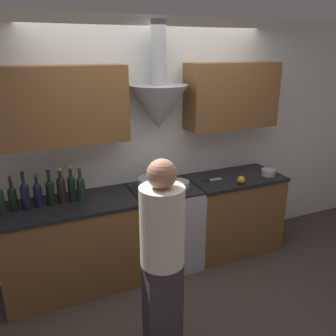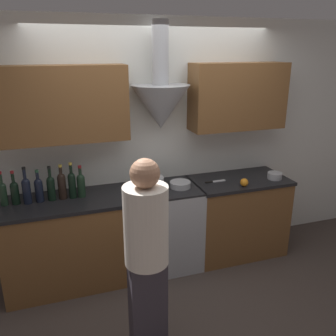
{
  "view_description": "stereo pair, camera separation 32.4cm",
  "coord_description": "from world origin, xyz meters",
  "px_view_note": "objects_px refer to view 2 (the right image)",
  "views": [
    {
      "loc": [
        -1.35,
        -2.85,
        2.29
      ],
      "look_at": [
        0.0,
        0.21,
        1.16
      ],
      "focal_mm": 38.0,
      "sensor_mm": 36.0,
      "label": 1
    },
    {
      "loc": [
        -1.05,
        -2.97,
        2.29
      ],
      "look_at": [
        0.0,
        0.21,
        1.16
      ],
      "focal_mm": 38.0,
      "sensor_mm": 36.0,
      "label": 2
    }
  ],
  "objects_px": {
    "wine_bottle_3": "(39,189)",
    "wine_bottle_4": "(51,187)",
    "stove_range": "(165,226)",
    "mixing_bowl": "(180,184)",
    "orange_fruit": "(244,182)",
    "wine_bottle_1": "(15,191)",
    "saucepan": "(275,176)",
    "wine_bottle_0": "(3,192)",
    "wine_bottle_2": "(26,189)",
    "wine_bottle_6": "(72,184)",
    "stock_pot": "(151,184)",
    "wine_bottle_7": "(81,184)",
    "person_foreground_left": "(147,255)",
    "wine_bottle_5": "(62,184)"
  },
  "relations": [
    {
      "from": "wine_bottle_4",
      "to": "orange_fruit",
      "type": "relative_size",
      "value": 3.96
    },
    {
      "from": "stove_range",
      "to": "saucepan",
      "type": "bearing_deg",
      "value": -5.75
    },
    {
      "from": "stock_pot",
      "to": "orange_fruit",
      "type": "height_order",
      "value": "stock_pot"
    },
    {
      "from": "wine_bottle_3",
      "to": "wine_bottle_7",
      "type": "relative_size",
      "value": 0.99
    },
    {
      "from": "wine_bottle_0",
      "to": "wine_bottle_2",
      "type": "distance_m",
      "value": 0.21
    },
    {
      "from": "stock_pot",
      "to": "mixing_bowl",
      "type": "distance_m",
      "value": 0.32
    },
    {
      "from": "stove_range",
      "to": "person_foreground_left",
      "type": "relative_size",
      "value": 0.56
    },
    {
      "from": "person_foreground_left",
      "to": "wine_bottle_3",
      "type": "bearing_deg",
      "value": 121.51
    },
    {
      "from": "person_foreground_left",
      "to": "wine_bottle_6",
      "type": "bearing_deg",
      "value": 109.68
    },
    {
      "from": "wine_bottle_0",
      "to": "wine_bottle_7",
      "type": "bearing_deg",
      "value": -1.84
    },
    {
      "from": "wine_bottle_3",
      "to": "wine_bottle_4",
      "type": "distance_m",
      "value": 0.11
    },
    {
      "from": "wine_bottle_3",
      "to": "wine_bottle_6",
      "type": "bearing_deg",
      "value": -0.5
    },
    {
      "from": "stove_range",
      "to": "wine_bottle_4",
      "type": "distance_m",
      "value": 1.27
    },
    {
      "from": "wine_bottle_1",
      "to": "saucepan",
      "type": "xyz_separation_m",
      "value": [
        2.69,
        -0.18,
        -0.09
      ]
    },
    {
      "from": "wine_bottle_6",
      "to": "saucepan",
      "type": "distance_m",
      "value": 2.18
    },
    {
      "from": "wine_bottle_5",
      "to": "wine_bottle_4",
      "type": "bearing_deg",
      "value": -176.61
    },
    {
      "from": "wine_bottle_6",
      "to": "person_foreground_left",
      "type": "relative_size",
      "value": 0.22
    },
    {
      "from": "wine_bottle_1",
      "to": "orange_fruit",
      "type": "relative_size",
      "value": 3.8
    },
    {
      "from": "orange_fruit",
      "to": "wine_bottle_3",
      "type": "bearing_deg",
      "value": 172.7
    },
    {
      "from": "wine_bottle_4",
      "to": "mixing_bowl",
      "type": "height_order",
      "value": "wine_bottle_4"
    },
    {
      "from": "mixing_bowl",
      "to": "orange_fruit",
      "type": "bearing_deg",
      "value": -15.85
    },
    {
      "from": "wine_bottle_0",
      "to": "person_foreground_left",
      "type": "distance_m",
      "value": 1.6
    },
    {
      "from": "stove_range",
      "to": "wine_bottle_4",
      "type": "xyz_separation_m",
      "value": [
        -1.12,
        0.04,
        0.59
      ]
    },
    {
      "from": "wine_bottle_7",
      "to": "mixing_bowl",
      "type": "bearing_deg",
      "value": -4.08
    },
    {
      "from": "stove_range",
      "to": "saucepan",
      "type": "xyz_separation_m",
      "value": [
        1.24,
        -0.13,
        0.49
      ]
    },
    {
      "from": "wine_bottle_2",
      "to": "mixing_bowl",
      "type": "height_order",
      "value": "wine_bottle_2"
    },
    {
      "from": "wine_bottle_6",
      "to": "wine_bottle_3",
      "type": "bearing_deg",
      "value": 179.5
    },
    {
      "from": "stock_pot",
      "to": "wine_bottle_7",
      "type": "bearing_deg",
      "value": 175.12
    },
    {
      "from": "wine_bottle_0",
      "to": "person_foreground_left",
      "type": "height_order",
      "value": "person_foreground_left"
    },
    {
      "from": "wine_bottle_6",
      "to": "wine_bottle_1",
      "type": "bearing_deg",
      "value": 178.4
    },
    {
      "from": "wine_bottle_3",
      "to": "mixing_bowl",
      "type": "bearing_deg",
      "value": -3.15
    },
    {
      "from": "wine_bottle_2",
      "to": "mixing_bowl",
      "type": "relative_size",
      "value": 1.64
    },
    {
      "from": "wine_bottle_1",
      "to": "person_foreground_left",
      "type": "relative_size",
      "value": 0.2
    },
    {
      "from": "wine_bottle_0",
      "to": "wine_bottle_7",
      "type": "height_order",
      "value": "wine_bottle_0"
    },
    {
      "from": "wine_bottle_5",
      "to": "wine_bottle_7",
      "type": "distance_m",
      "value": 0.18
    },
    {
      "from": "orange_fruit",
      "to": "wine_bottle_4",
      "type": "bearing_deg",
      "value": 172.29
    },
    {
      "from": "wine_bottle_6",
      "to": "stock_pot",
      "type": "height_order",
      "value": "wine_bottle_6"
    },
    {
      "from": "wine_bottle_7",
      "to": "person_foreground_left",
      "type": "bearing_deg",
      "value": -73.95
    },
    {
      "from": "wine_bottle_1",
      "to": "saucepan",
      "type": "relative_size",
      "value": 2.01
    },
    {
      "from": "wine_bottle_5",
      "to": "orange_fruit",
      "type": "xyz_separation_m",
      "value": [
        1.83,
        -0.27,
        -0.1
      ]
    },
    {
      "from": "wine_bottle_1",
      "to": "wine_bottle_4",
      "type": "bearing_deg",
      "value": -2.07
    },
    {
      "from": "stove_range",
      "to": "wine_bottle_1",
      "type": "xyz_separation_m",
      "value": [
        -1.44,
        0.05,
        0.58
      ]
    },
    {
      "from": "wine_bottle_3",
      "to": "wine_bottle_7",
      "type": "xyz_separation_m",
      "value": [
        0.39,
        -0.01,
        0.0
      ]
    },
    {
      "from": "wine_bottle_3",
      "to": "stock_pot",
      "type": "relative_size",
      "value": 1.2
    },
    {
      "from": "wine_bottle_4",
      "to": "wine_bottle_5",
      "type": "relative_size",
      "value": 0.99
    },
    {
      "from": "stove_range",
      "to": "mixing_bowl",
      "type": "height_order",
      "value": "mixing_bowl"
    },
    {
      "from": "wine_bottle_2",
      "to": "saucepan",
      "type": "height_order",
      "value": "wine_bottle_2"
    },
    {
      "from": "stock_pot",
      "to": "wine_bottle_0",
      "type": "bearing_deg",
      "value": 176.65
    },
    {
      "from": "wine_bottle_7",
      "to": "stock_pot",
      "type": "relative_size",
      "value": 1.21
    },
    {
      "from": "wine_bottle_4",
      "to": "wine_bottle_5",
      "type": "bearing_deg",
      "value": 3.39
    }
  ]
}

